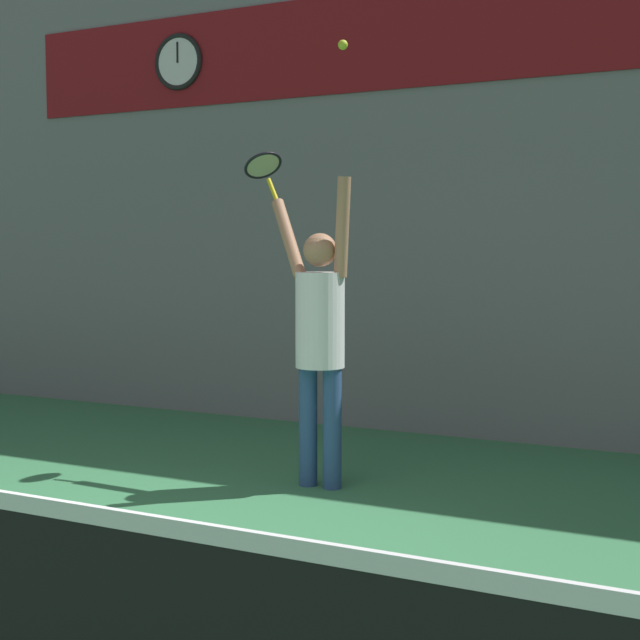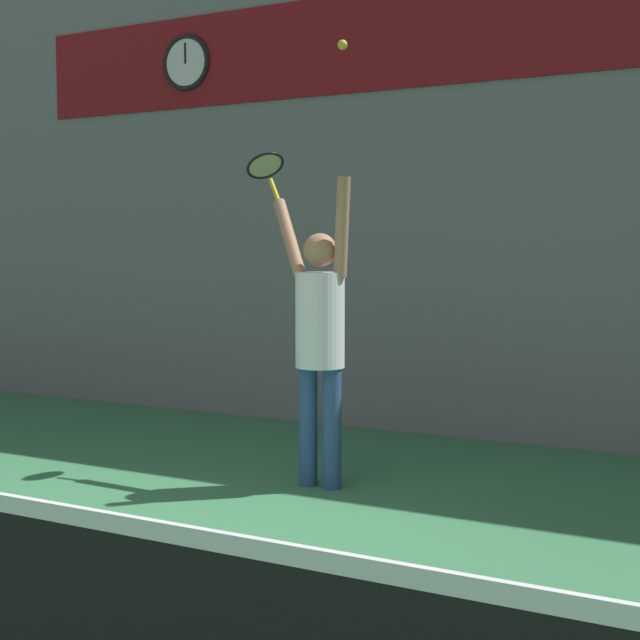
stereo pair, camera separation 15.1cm
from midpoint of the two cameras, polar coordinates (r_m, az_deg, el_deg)
back_wall at (r=8.20m, az=3.25°, el=10.46°), size 18.00×0.10×5.00m
sponsor_banner at (r=8.31m, az=3.12°, el=17.46°), size 7.70×0.02×0.89m
scoreboard_clock at (r=9.31m, az=-9.54°, el=15.99°), size 0.56×0.05×0.56m
tennis_player at (r=6.13m, az=-0.73°, el=-0.64°), size 0.79×0.49×2.14m
tennis_racket at (r=6.76m, az=-4.26°, el=9.69°), size 0.38×0.38×0.39m
tennis_ball at (r=6.13m, az=0.74°, el=17.20°), size 0.07×0.07×0.07m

